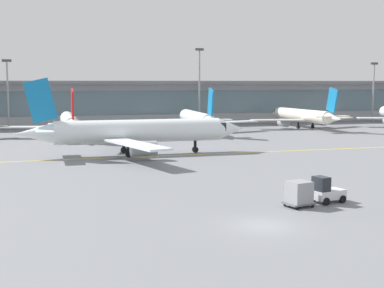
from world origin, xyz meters
The scene contains 12 objects.
ground_plane centered at (0.00, 0.00, 0.00)m, with size 400.00×400.00×0.00m, color slate.
taxiway_centreline_stripe centered at (-1.63, 33.91, 0.00)m, with size 110.00×0.36×0.01m, color yellow.
terminal_concourse centered at (0.00, 85.46, 4.92)m, with size 180.15×11.00×9.60m.
gate_airplane_2 centered at (-9.08, 61.57, 2.52)m, with size 23.56×25.24×8.39m.
gate_airplane_3 centered at (14.18, 63.28, 2.52)m, with size 23.53×25.32×8.39m.
gate_airplane_4 centered at (37.48, 65.94, 2.52)m, with size 23.50×25.34×8.39m.
taxiing_regional_jet centered at (-2.02, 35.91, 2.96)m, with size 29.74×27.76×9.88m.
baggage_tug centered at (7.31, 4.77, 0.89)m, with size 2.85×2.11×2.10m.
cargo_dolly_lead centered at (4.67, 4.14, 1.05)m, with size 2.41×2.04×1.94m.
apron_light_mast_1 centered at (-19.83, 78.13, 7.54)m, with size 1.80×0.36×13.72m.
apron_light_mast_2 centered at (18.49, 75.84, 8.88)m, with size 1.80×0.36×16.37m.
apron_light_mast_3 centered at (61.20, 76.45, 7.62)m, with size 1.80×0.36×13.88m.
Camera 1 is at (-13.76, -30.99, 9.31)m, focal length 49.38 mm.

